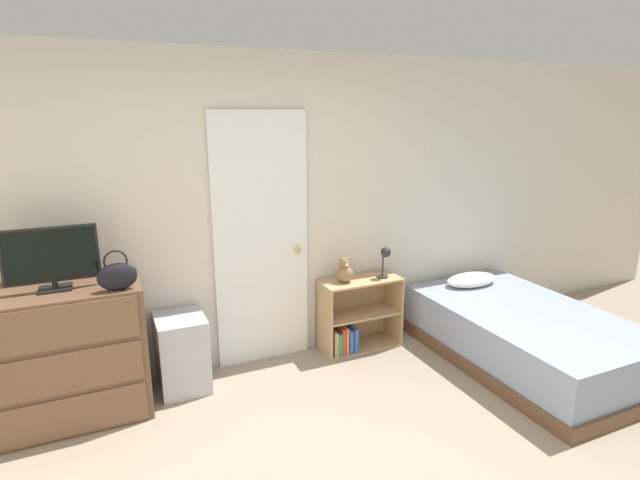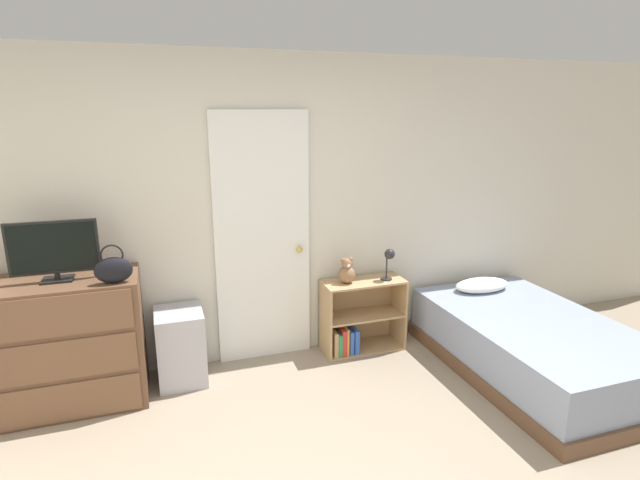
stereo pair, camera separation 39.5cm
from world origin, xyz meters
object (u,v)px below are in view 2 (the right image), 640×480
object	(u,v)px
storage_bin	(181,346)
handbag	(113,269)
tv	(54,250)
bookshelf	(356,321)
teddy_bear	(347,272)
dresser	(67,343)
desk_lamp	(389,258)
bed	(532,345)

from	to	relation	value
storage_bin	handbag	bearing A→B (deg)	-147.38
tv	storage_bin	bearing A→B (deg)	5.65
bookshelf	teddy_bear	xyz separation A→B (m)	(-0.10, -0.01, 0.48)
tv	storage_bin	world-z (taller)	tv
dresser	desk_lamp	xyz separation A→B (m)	(2.58, 0.08, 0.37)
tv	bed	size ratio (longest dim) A/B	0.29
handbag	bookshelf	distance (m)	2.10
dresser	bed	size ratio (longest dim) A/B	0.53
handbag	desk_lamp	distance (m)	2.23
bed	handbag	bearing A→B (deg)	170.82
storage_bin	bookshelf	world-z (taller)	bookshelf
dresser	desk_lamp	size ratio (longest dim) A/B	3.67
dresser	bookshelf	size ratio (longest dim) A/B	1.43
storage_bin	bookshelf	xyz separation A→B (m)	(1.52, 0.05, -0.03)
desk_lamp	bed	size ratio (longest dim) A/B	0.14
tv	bed	xyz separation A→B (m)	(3.51, -0.69, -0.94)
desk_lamp	dresser	bearing A→B (deg)	-178.32
tv	dresser	bearing A→B (deg)	67.37
tv	teddy_bear	distance (m)	2.25
storage_bin	bookshelf	distance (m)	1.52
storage_bin	bookshelf	bearing A→B (deg)	2.03
handbag	bed	distance (m)	3.28
desk_lamp	bed	xyz separation A→B (m)	(0.94, -0.77, -0.61)
bookshelf	desk_lamp	xyz separation A→B (m)	(0.28, -0.05, 0.58)
handbag	storage_bin	bearing A→B (deg)	32.62
handbag	storage_bin	world-z (taller)	handbag
storage_bin	dresser	bearing A→B (deg)	-174.75
dresser	tv	world-z (taller)	tv
dresser	bookshelf	xyz separation A→B (m)	(2.30, 0.13, -0.21)
handbag	storage_bin	xyz separation A→B (m)	(0.41, 0.26, -0.76)
handbag	teddy_bear	bearing A→B (deg)	9.53
handbag	storage_bin	size ratio (longest dim) A/B	0.47
dresser	teddy_bear	bearing A→B (deg)	3.08
bookshelf	teddy_bear	distance (m)	0.49
dresser	handbag	world-z (taller)	handbag
storage_bin	teddy_bear	bearing A→B (deg)	1.88
handbag	bed	bearing A→B (deg)	-9.18
tv	bookshelf	bearing A→B (deg)	3.26
bed	dresser	bearing A→B (deg)	168.81
tv	desk_lamp	world-z (taller)	tv
dresser	tv	xyz separation A→B (m)	(-0.00, -0.01, 0.70)
storage_bin	bookshelf	size ratio (longest dim) A/B	0.81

